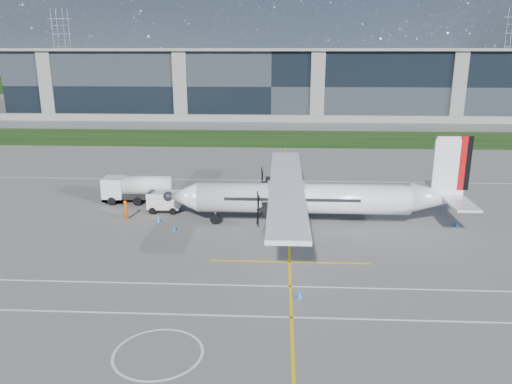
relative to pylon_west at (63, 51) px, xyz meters
The scene contains 16 objects.
ground 136.84m from the pylon_west, 53.97° to the right, with size 400.00×400.00×0.00m, color slate.
grass_strip 130.49m from the pylon_west, 51.89° to the right, with size 400.00×18.00×0.04m, color black.
terminal_building 106.57m from the pylon_west, 41.19° to the right, with size 120.00×20.00×15.00m, color black.
tree_line 81.51m from the pylon_west, ahead, with size 400.00×6.00×6.00m, color black.
pylon_west is the anchor object (origin of this frame).
yellow_taxiway_centerline 163.44m from the pylon_west, 59.34° to the right, with size 0.20×70.00×0.01m, color yellow.
white_lane_line 183.09m from the pylon_west, 64.00° to the right, with size 90.00×0.15×0.01m, color white.
turboprop_aircraft 171.01m from the pylon_west, 60.04° to the right, with size 26.51×27.49×8.25m, color white, non-canonical shape.
fuel_tanker_truck 157.28m from the pylon_west, 64.64° to the right, with size 7.49×2.44×2.81m, color silver, non-canonical shape.
baggage_tug 161.56m from the pylon_west, 63.84° to the right, with size 3.30×1.98×1.98m, color white, non-canonical shape.
ground_crew_person 162.73m from the pylon_west, 65.19° to the right, with size 0.87×0.62×2.15m, color #F25907.
safety_cone_nose_port 167.29m from the pylon_west, 64.00° to the right, with size 0.36×0.36×0.50m, color #0D76EC.
safety_cone_portwing 182.49m from the pylon_west, 62.65° to the right, with size 0.36×0.36×0.50m, color #0D76EC.
safety_cone_fwd 164.53m from the pylon_west, 64.28° to the right, with size 0.36×0.36×0.50m, color #0D76EC.
safety_cone_tail 177.64m from the pylon_west, 56.35° to the right, with size 0.36×0.36×0.50m, color #0D76EC.
safety_cone_stbdwing 158.21m from the pylon_west, 58.07° to the right, with size 0.36×0.36×0.50m, color #0D76EC.
Camera 1 is at (2.23, -40.36, 15.21)m, focal length 35.00 mm.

